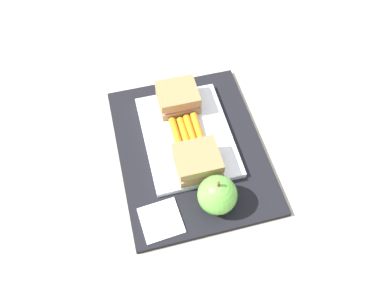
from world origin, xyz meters
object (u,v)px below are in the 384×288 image
at_px(apple, 217,195).
at_px(sandwich_half_left, 178,98).
at_px(sandwich_half_right, 198,161).
at_px(carrot_sticks_bundle, 187,132).
at_px(food_tray, 187,136).
at_px(paper_napkin, 161,220).

bearing_deg(apple, sandwich_half_left, -176.07).
xyz_separation_m(sandwich_half_left, apple, (0.23, 0.02, 0.00)).
bearing_deg(sandwich_half_right, apple, 12.00).
bearing_deg(apple, carrot_sticks_bundle, -174.14).
bearing_deg(apple, sandwich_half_right, -168.00).
bearing_deg(food_tray, carrot_sticks_bundle, 168.52).
xyz_separation_m(carrot_sticks_bundle, paper_napkin, (0.16, -0.09, -0.02)).
xyz_separation_m(food_tray, apple, (0.15, 0.02, 0.03)).
distance_m(sandwich_half_left, apple, 0.23).
distance_m(food_tray, apple, 0.16).
bearing_deg(sandwich_half_right, carrot_sticks_bundle, 179.92).
bearing_deg(sandwich_half_left, apple, 3.93).
xyz_separation_m(apple, paper_napkin, (0.01, -0.10, -0.03)).
relative_size(sandwich_half_right, paper_napkin, 1.14).
bearing_deg(carrot_sticks_bundle, sandwich_half_right, -0.08).
height_order(sandwich_half_left, carrot_sticks_bundle, sandwich_half_left).
bearing_deg(paper_napkin, food_tray, 151.30).
relative_size(apple, paper_napkin, 1.16).
bearing_deg(carrot_sticks_bundle, paper_napkin, -28.65).
distance_m(food_tray, paper_napkin, 0.18).
relative_size(sandwich_half_left, carrot_sticks_bundle, 1.03).
relative_size(food_tray, paper_napkin, 3.29).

